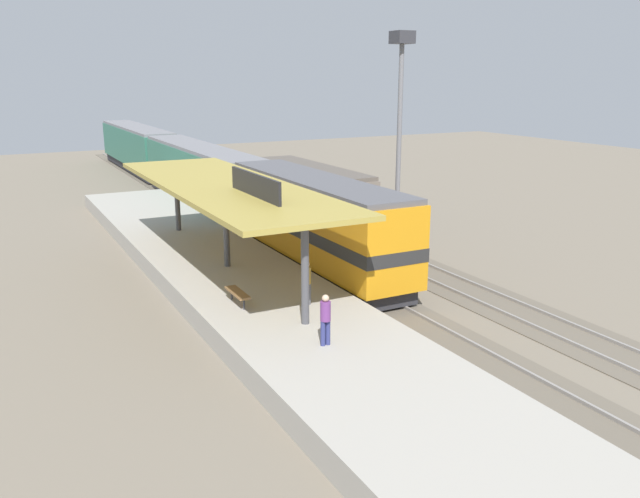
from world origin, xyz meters
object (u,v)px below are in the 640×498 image
object	(u,v)px
platform_bench	(238,293)
passenger_carriage_front	(201,175)
locomotive	(315,222)
freight_car	(311,193)
passenger_carriage_rear	(137,148)
light_mast	(401,91)
person_waiting	(307,281)
person_walking	(325,317)

from	to	relation	value
platform_bench	passenger_carriage_front	bearing A→B (deg)	75.56
locomotive	freight_car	distance (m)	10.59
passenger_carriage_front	passenger_carriage_rear	size ratio (longest dim) A/B	1.00
platform_bench	freight_car	xyz separation A→B (m)	(10.60, 14.83, 0.63)
platform_bench	light_mast	size ratio (longest dim) A/B	0.15
person_waiting	person_walking	distance (m)	3.89
freight_car	person_waiting	world-z (taller)	freight_car
passenger_carriage_rear	freight_car	world-z (taller)	passenger_carriage_rear
platform_bench	light_mast	world-z (taller)	light_mast
person_waiting	freight_car	bearing A→B (deg)	62.71
person_waiting	passenger_carriage_rear	bearing A→B (deg)	85.34
passenger_carriage_rear	locomotive	bearing A→B (deg)	-90.00
passenger_carriage_front	light_mast	distance (m)	16.80
locomotive	passenger_carriage_front	xyz separation A→B (m)	(0.00, 18.00, -0.10)
person_walking	passenger_carriage_front	bearing A→B (deg)	80.23
freight_car	light_mast	distance (m)	8.81
locomotive	light_mast	xyz separation A→B (m)	(7.80, 4.42, 5.99)
light_mast	person_walking	bearing A→B (deg)	-130.78
platform_bench	locomotive	bearing A→B (deg)	41.50
passenger_carriage_rear	platform_bench	bearing A→B (deg)	-97.75
locomotive	passenger_carriage_front	distance (m)	18.00
passenger_carriage_front	passenger_carriage_rear	distance (m)	20.80
light_mast	person_walking	size ratio (longest dim) A/B	6.84
passenger_carriage_rear	light_mast	distance (m)	35.77
locomotive	passenger_carriage_rear	xyz separation A→B (m)	(0.00, 38.80, -0.10)
platform_bench	freight_car	bearing A→B (deg)	54.45
freight_car	person_walking	world-z (taller)	freight_car
locomotive	person_waiting	bearing A→B (deg)	-119.41
person_waiting	passenger_carriage_front	bearing A→B (deg)	81.44
platform_bench	light_mast	distance (m)	18.30
passenger_carriage_front	person_waiting	xyz separation A→B (m)	(-3.70, -24.56, -0.46)
locomotive	person_walking	xyz separation A→B (m)	(-4.87, -10.26, -0.56)
locomotive	person_walking	size ratio (longest dim) A/B	8.44
platform_bench	person_waiting	xyz separation A→B (m)	(2.30, -1.25, 0.51)
locomotive	light_mast	world-z (taller)	light_mast
passenger_carriage_front	passenger_carriage_rear	bearing A→B (deg)	90.00
passenger_carriage_rear	person_walking	distance (m)	49.31
light_mast	person_walking	distance (m)	20.47
locomotive	person_walking	world-z (taller)	locomotive
light_mast	person_waiting	xyz separation A→B (m)	(-11.50, -10.98, -6.54)
locomotive	passenger_carriage_rear	distance (m)	38.80
person_walking	locomotive	bearing A→B (deg)	64.62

